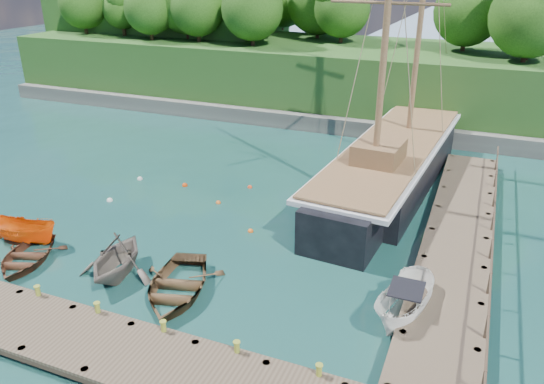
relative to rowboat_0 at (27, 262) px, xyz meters
The scene contains 22 objects.
ground 7.74m from the rowboat_0, 19.70° to the left, with size 160.00×160.00×0.00m, color #143E38.
dock_near 10.08m from the rowboat_0, 22.74° to the right, with size 20.00×3.20×1.10m.
dock_east 21.10m from the rowboat_0, 27.09° to the left, with size 3.20×24.00×1.10m.
bollard_0 4.12m from the rowboat_0, 37.19° to the right, with size 0.26×0.26×0.45m, color olive.
bollard_1 6.76m from the rowboat_0, 21.63° to the right, with size 0.26×0.26×0.45m, color olive.
bollard_2 9.61m from the rowboat_0, 15.02° to the right, with size 0.26×0.26×0.45m, color olive.
bollard_3 12.53m from the rowboat_0, 11.47° to the right, with size 0.26×0.26×0.45m, color olive.
rowboat_0 is the anchor object (origin of this frame).
rowboat_1 4.76m from the rowboat_0, ahead, with size 3.47×4.02×2.12m, color #695E55.
rowboat_2 7.98m from the rowboat_0, ahead, with size 3.60×5.04×1.04m, color #513922.
motorboat_orange 2.08m from the rowboat_0, 136.05° to the left, with size 1.43×3.81×1.47m, color #EC5809.
cabin_boat_white 17.45m from the rowboat_0, ahead, with size 1.64×4.36×1.68m, color white.
schooner 21.41m from the rowboat_0, 48.58° to the left, with size 6.68×27.79×20.40m.
mooring_buoy_0 7.22m from the rowboat_0, 96.21° to the left, with size 0.35×0.35×0.35m, color silver.
mooring_buoy_1 10.76m from the rowboat_0, 60.17° to the left, with size 0.30×0.30×0.30m, color #D25F1D.
mooring_buoy_2 10.96m from the rowboat_0, 38.49° to the left, with size 0.30×0.30×0.30m, color orange.
mooring_buoy_3 15.81m from the rowboat_0, 42.51° to the left, with size 0.29×0.29×0.29m, color silver.
mooring_buoy_4 11.06m from the rowboat_0, 78.64° to the left, with size 0.36×0.36×0.36m, color #CE3C09.
mooring_buoy_5 13.60m from the rowboat_0, 63.25° to the left, with size 0.30×0.30×0.30m, color red.
mooring_buoy_6 10.71m from the rowboat_0, 95.82° to the left, with size 0.35×0.35×0.35m, color silver.
headland 34.87m from the rowboat_0, 99.35° to the left, with size 51.00×19.31×12.90m.
distant_ridge 73.66m from the rowboat_0, 80.93° to the left, with size 117.00×40.00×10.00m.
Camera 1 is at (11.70, -18.24, 13.23)m, focal length 35.00 mm.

